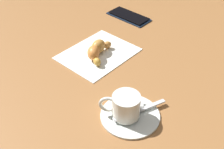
{
  "coord_description": "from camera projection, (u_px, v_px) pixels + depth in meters",
  "views": [
    {
      "loc": [
        -0.46,
        0.29,
        0.45
      ],
      "look_at": [
        -0.01,
        0.01,
        0.02
      ],
      "focal_mm": 45.46,
      "sensor_mm": 36.0,
      "label": 1
    }
  ],
  "objects": [
    {
      "name": "teaspoon",
      "position": [
        131.0,
        113.0,
        0.59
      ],
      "size": [
        0.02,
        0.13,
        0.01
      ],
      "color": "silver",
      "rests_on": "saucer"
    },
    {
      "name": "espresso_cup",
      "position": [
        125.0,
        106.0,
        0.58
      ],
      "size": [
        0.07,
        0.08,
        0.05
      ],
      "color": "white",
      "rests_on": "saucer"
    },
    {
      "name": "napkin",
      "position": [
        98.0,
        53.0,
        0.78
      ],
      "size": [
        0.21,
        0.23,
        0.0
      ],
      "primitive_type": "cube",
      "rotation": [
        0.0,
        0.0,
        0.28
      ],
      "color": "white",
      "rests_on": "ground"
    },
    {
      "name": "croissant",
      "position": [
        97.0,
        50.0,
        0.76
      ],
      "size": [
        0.09,
        0.09,
        0.04
      ],
      "color": "#C3823C",
      "rests_on": "napkin"
    },
    {
      "name": "sugar_packet",
      "position": [
        127.0,
        103.0,
        0.61
      ],
      "size": [
        0.06,
        0.07,
        0.01
      ],
      "primitive_type": "cube",
      "rotation": [
        0.0,
        0.0,
        7.24
      ],
      "color": "white",
      "rests_on": "saucer"
    },
    {
      "name": "ground_plane",
      "position": [
        111.0,
        77.0,
        0.7
      ],
      "size": [
        1.8,
        1.8,
        0.0
      ],
      "primitive_type": "plane",
      "color": "#986336"
    },
    {
      "name": "cell_phone",
      "position": [
        129.0,
        16.0,
        0.94
      ],
      "size": [
        0.16,
        0.1,
        0.01
      ],
      "color": "#152238",
      "rests_on": "ground"
    },
    {
      "name": "saucer",
      "position": [
        130.0,
        115.0,
        0.6
      ],
      "size": [
        0.13,
        0.13,
        0.01
      ],
      "primitive_type": "cylinder",
      "color": "white",
      "rests_on": "ground"
    }
  ]
}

